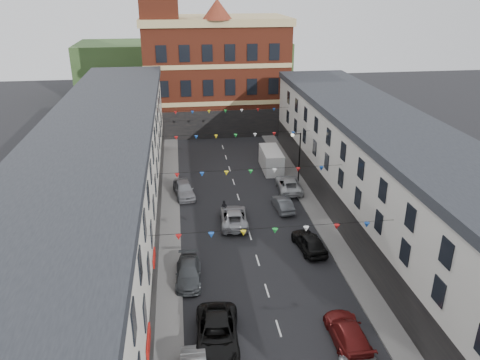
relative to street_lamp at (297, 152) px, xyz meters
name	(u,v)px	position (x,y,z in m)	size (l,w,h in m)	color
ground	(258,260)	(-6.55, -14.00, -3.90)	(160.00, 160.00, 0.00)	black
pavement_left	(170,252)	(-13.45, -12.00, -3.83)	(1.80, 64.00, 0.15)	#605E5B
pavement_right	(334,241)	(0.35, -12.00, -3.83)	(1.80, 64.00, 0.15)	#605E5B
terrace_left	(99,203)	(-18.33, -13.00, 1.44)	(8.40, 56.00, 10.70)	silver
terrace_right	(401,191)	(5.23, -13.00, 0.95)	(8.40, 56.00, 9.70)	#BBB8AF
civic_building	(215,73)	(-6.55, 23.95, 4.23)	(20.60, 13.30, 18.50)	maroon
clock_tower	(160,27)	(-14.05, 21.00, 11.03)	(5.60, 5.60, 30.00)	maroon
distant_hill	(185,68)	(-10.55, 48.00, 1.10)	(40.00, 14.00, 10.00)	#335025
street_lamp	(297,152)	(0.00, 0.00, 0.00)	(1.10, 0.36, 6.00)	black
car_left_c	(217,334)	(-10.55, -22.93, -3.12)	(2.61, 5.65, 1.57)	black
car_left_d	(188,273)	(-12.05, -15.97, -3.25)	(1.83, 4.50, 1.30)	#3A3D41
car_left_e	(184,189)	(-12.05, -1.03, -3.11)	(1.87, 4.66, 1.59)	gray
car_right_c	(348,333)	(-2.66, -23.81, -3.19)	(1.99, 4.90, 1.42)	maroon
car_right_d	(309,242)	(-2.10, -12.97, -3.15)	(1.79, 4.45, 1.52)	black
car_right_e	(283,204)	(-2.67, -5.49, -3.26)	(1.36, 3.89, 1.28)	#4D5055
car_right_f	(289,184)	(-1.05, -1.08, -3.18)	(2.41, 5.22, 1.45)	#AFB1B4
moving_car	(234,217)	(-7.68, -7.68, -3.18)	(2.42, 5.24, 1.46)	#9FA0A5
white_van	(271,160)	(-1.73, 5.17, -2.70)	(2.10, 5.46, 2.41)	silver
pedestrian	(224,208)	(-8.40, -6.04, -3.10)	(0.59, 0.39, 1.61)	black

